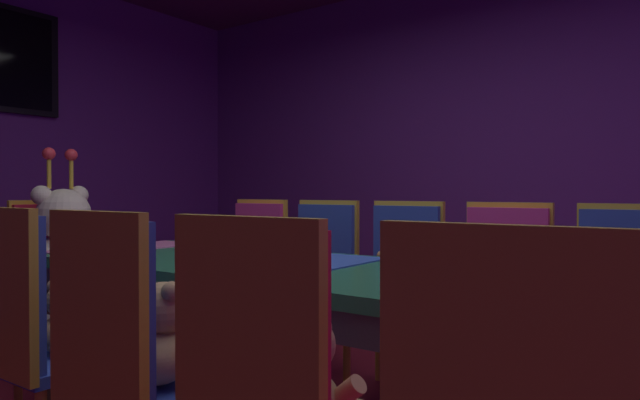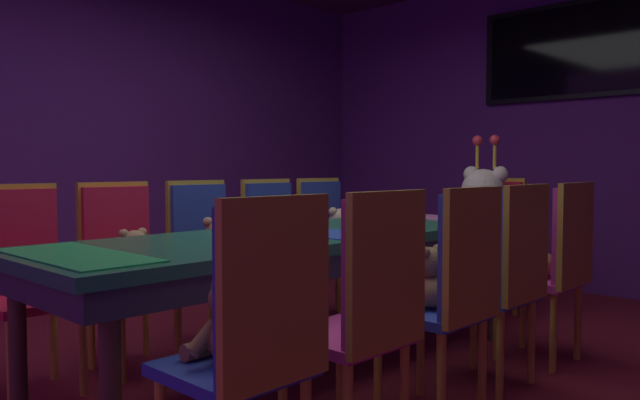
# 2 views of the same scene
# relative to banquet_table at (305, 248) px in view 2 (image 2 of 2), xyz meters

# --- Properties ---
(ground_plane) EXTENTS (7.90, 7.90, 0.00)m
(ground_plane) POSITION_rel_banquet_table_xyz_m (0.00, 0.00, -0.66)
(ground_plane) COLOR maroon
(wall_back) EXTENTS (5.20, 0.12, 2.80)m
(wall_back) POSITION_rel_banquet_table_xyz_m (0.00, 3.20, 0.74)
(wall_back) COLOR #59267F
(wall_back) RESTS_ON ground_plane
(wall_left) EXTENTS (0.12, 6.40, 2.80)m
(wall_left) POSITION_rel_banquet_table_xyz_m (-2.60, 0.00, 0.74)
(wall_left) COLOR #59267F
(wall_left) RESTS_ON ground_plane
(banquet_table) EXTENTS (0.90, 2.80, 0.75)m
(banquet_table) POSITION_rel_banquet_table_xyz_m (0.00, 0.00, 0.00)
(banquet_table) COLOR #26724C
(banquet_table) RESTS_ON ground_plane
(chair_left_0) EXTENTS (0.42, 0.41, 0.98)m
(chair_left_0) POSITION_rel_banquet_table_xyz_m (-0.84, -1.07, -0.06)
(chair_left_0) COLOR red
(chair_left_0) RESTS_ON ground_plane
(chair_left_1) EXTENTS (0.42, 0.41, 0.98)m
(chair_left_1) POSITION_rel_banquet_table_xyz_m (-0.86, -0.54, -0.06)
(chair_left_1) COLOR red
(chair_left_1) RESTS_ON ground_plane
(teddy_left_1) EXTENTS (0.23, 0.30, 0.29)m
(teddy_left_1) POSITION_rel_banquet_table_xyz_m (-0.71, -0.54, -0.07)
(teddy_left_1) COLOR tan
(teddy_left_1) RESTS_ON chair_left_1
(chair_left_2) EXTENTS (0.42, 0.41, 0.98)m
(chair_left_2) POSITION_rel_banquet_table_xyz_m (-0.86, -0.00, -0.06)
(chair_left_2) COLOR #2D47B2
(chair_left_2) RESTS_ON ground_plane
(teddy_left_2) EXTENTS (0.26, 0.34, 0.32)m
(teddy_left_2) POSITION_rel_banquet_table_xyz_m (-0.71, -0.00, -0.06)
(teddy_left_2) COLOR tan
(teddy_left_2) RESTS_ON chair_left_2
(chair_left_3) EXTENTS (0.42, 0.41, 0.98)m
(chair_left_3) POSITION_rel_banquet_table_xyz_m (-0.84, 0.55, -0.06)
(chair_left_3) COLOR #2D47B2
(chair_left_3) RESTS_ON ground_plane
(teddy_left_3) EXTENTS (0.21, 0.28, 0.26)m
(teddy_left_3) POSITION_rel_banquet_table_xyz_m (-0.70, 0.55, -0.09)
(teddy_left_3) COLOR #9E7247
(teddy_left_3) RESTS_ON chair_left_3
(chair_left_4) EXTENTS (0.42, 0.41, 0.98)m
(chair_left_4) POSITION_rel_banquet_table_xyz_m (-0.83, 1.05, -0.06)
(chair_left_4) COLOR #2D47B2
(chair_left_4) RESTS_ON ground_plane
(teddy_left_4) EXTENTS (0.27, 0.34, 0.33)m
(teddy_left_4) POSITION_rel_banquet_table_xyz_m (-0.69, 1.05, -0.06)
(teddy_left_4) COLOR beige
(teddy_left_4) RESTS_ON chair_left_4
(chair_right_0) EXTENTS (0.42, 0.41, 0.98)m
(chair_right_0) POSITION_rel_banquet_table_xyz_m (0.83, -1.02, -0.06)
(chair_right_0) COLOR #2D47B2
(chair_right_0) RESTS_ON ground_plane
(teddy_right_0) EXTENTS (0.22, 0.28, 0.27)m
(teddy_right_0) POSITION_rel_banquet_table_xyz_m (0.69, -1.02, -0.08)
(teddy_right_0) COLOR olive
(teddy_right_0) RESTS_ON chair_right_0
(chair_right_1) EXTENTS (0.42, 0.41, 0.98)m
(chair_right_1) POSITION_rel_banquet_table_xyz_m (0.84, -0.51, -0.06)
(chair_right_1) COLOR #CC338C
(chair_right_1) RESTS_ON ground_plane
(chair_right_2) EXTENTS (0.42, 0.41, 0.98)m
(chair_right_2) POSITION_rel_banquet_table_xyz_m (0.86, 0.03, -0.06)
(chair_right_2) COLOR #2D47B2
(chair_right_2) RESTS_ON ground_plane
(teddy_right_2) EXTENTS (0.22, 0.29, 0.27)m
(teddy_right_2) POSITION_rel_banquet_table_xyz_m (0.72, 0.03, -0.08)
(teddy_right_2) COLOR #9E7247
(teddy_right_2) RESTS_ON chair_right_2
(chair_right_3) EXTENTS (0.42, 0.41, 0.98)m
(chair_right_3) POSITION_rel_banquet_table_xyz_m (0.84, 0.54, -0.06)
(chair_right_3) COLOR #2D47B2
(chair_right_3) RESTS_ON ground_plane
(teddy_right_3) EXTENTS (0.23, 0.30, 0.28)m
(teddy_right_3) POSITION_rel_banquet_table_xyz_m (0.70, 0.54, -0.08)
(teddy_right_3) COLOR olive
(teddy_right_3) RESTS_ON chair_right_3
(chair_right_4) EXTENTS (0.42, 0.41, 0.98)m
(chair_right_4) POSITION_rel_banquet_table_xyz_m (0.86, 1.08, -0.06)
(chair_right_4) COLOR #CC338C
(chair_right_4) RESTS_ON ground_plane
(teddy_right_4) EXTENTS (0.24, 0.31, 0.29)m
(teddy_right_4) POSITION_rel_banquet_table_xyz_m (0.72, 1.08, -0.07)
(teddy_right_4) COLOR #9E7247
(teddy_right_4) RESTS_ON chair_right_4
(throne_chair) EXTENTS (0.41, 0.42, 0.98)m
(throne_chair) POSITION_rel_banquet_table_xyz_m (0.00, 1.94, -0.06)
(throne_chair) COLOR red
(throne_chair) RESTS_ON ground_plane
(king_teddy_bear) EXTENTS (0.65, 0.50, 0.83)m
(king_teddy_bear) POSITION_rel_banquet_table_xyz_m (0.00, 1.78, 0.07)
(king_teddy_bear) COLOR silver
(king_teddy_bear) RESTS_ON throne_chair
(wall_tv) EXTENTS (1.41, 0.06, 0.82)m
(wall_tv) POSITION_rel_banquet_table_xyz_m (0.00, 3.11, 1.39)
(wall_tv) COLOR black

